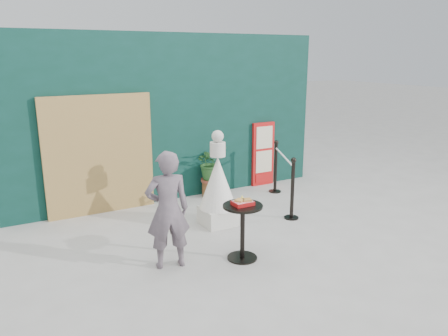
% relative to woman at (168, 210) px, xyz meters
% --- Properties ---
extents(ground, '(60.00, 60.00, 0.00)m').
position_rel_woman_xyz_m(ground, '(1.16, -0.55, -0.76)').
color(ground, '#ADAAA5').
rests_on(ground, ground).
extents(back_wall, '(6.00, 0.30, 3.00)m').
position_rel_woman_xyz_m(back_wall, '(1.16, 2.60, 0.74)').
color(back_wall, '#0A3027').
rests_on(back_wall, ground).
extents(bamboo_fence, '(1.80, 0.08, 2.00)m').
position_rel_woman_xyz_m(bamboo_fence, '(-0.24, 2.39, 0.24)').
color(bamboo_fence, tan).
rests_on(bamboo_fence, ground).
extents(woman, '(0.61, 0.46, 1.51)m').
position_rel_woman_xyz_m(woman, '(0.00, 0.00, 0.00)').
color(woman, slate).
rests_on(woman, ground).
extents(menu_board, '(0.50, 0.07, 1.30)m').
position_rel_woman_xyz_m(menu_board, '(3.06, 2.40, -0.11)').
color(menu_board, red).
rests_on(menu_board, ground).
extents(statue, '(0.59, 0.59, 1.52)m').
position_rel_woman_xyz_m(statue, '(1.22, 0.95, -0.14)').
color(statue, silver).
rests_on(statue, ground).
extents(cafe_table, '(0.52, 0.52, 0.75)m').
position_rel_woman_xyz_m(cafe_table, '(0.92, -0.28, -0.26)').
color(cafe_table, black).
rests_on(cafe_table, ground).
extents(food_basket, '(0.26, 0.19, 0.11)m').
position_rel_woman_xyz_m(food_basket, '(0.92, -0.28, 0.03)').
color(food_basket, '#AA1213').
rests_on(food_basket, cafe_table).
extents(planter, '(0.58, 0.50, 0.99)m').
position_rel_woman_xyz_m(planter, '(1.78, 2.25, -0.18)').
color(planter, brown).
rests_on(planter, ground).
extents(stanchion_barrier, '(0.84, 1.54, 1.03)m').
position_rel_woman_xyz_m(stanchion_barrier, '(2.70, 1.22, -0.26)').
color(stanchion_barrier, black).
rests_on(stanchion_barrier, ground).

